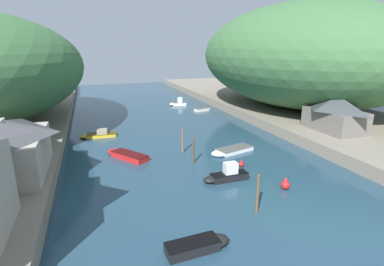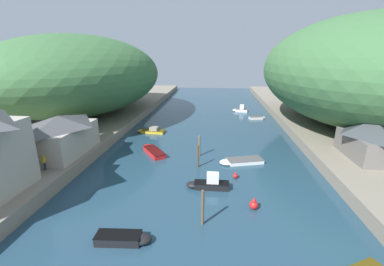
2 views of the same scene
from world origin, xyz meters
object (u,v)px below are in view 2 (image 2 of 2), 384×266
Objects in this scene: boat_far_upstream at (208,184)px; boat_open_rowboat at (151,131)px; boat_moored_right at (240,110)px; channel_buoy_far at (235,176)px; right_bank_cottage at (371,138)px; boat_white_cruiser at (125,238)px; boat_mid_channel at (258,118)px; channel_buoy_near at (254,204)px; boat_far_right_bank at (240,161)px; boathouse_shed at (60,134)px; boat_navy_launch at (152,150)px; person_by_boathouse at (44,161)px.

boat_far_upstream is 21.16m from boat_open_rowboat.
boat_moored_right reaches higher than channel_buoy_far.
boat_moored_right is at bearing 112.16° from right_bank_cottage.
boat_white_cruiser reaches higher than boat_mid_channel.
channel_buoy_near is at bearing -173.49° from boat_moored_right.
boat_far_right_bank is 9.96m from channel_buoy_near.
right_bank_cottage is 15.12m from boat_far_right_bank.
boathouse_shed is 36.40m from right_bank_cottage.
boathouse_shed is 22.06m from boat_far_right_bank.
right_bank_cottage is at bearing 3.56° from boathouse_shed.
channel_buoy_far is (-1.22, 5.71, -0.14)m from channel_buoy_near.
right_bank_cottage is at bearing -107.75° from boat_open_rowboat.
boat_mid_channel is (9.29, 29.93, -0.23)m from boat_far_upstream.
boat_mid_channel is at bearing -29.16° from boat_far_right_bank.
boat_far_upstream is 31.33m from boat_mid_channel.
channel_buoy_near is (22.06, -7.61, -3.37)m from boathouse_shed.
right_bank_cottage is at bearing -106.05° from boat_far_right_bank.
boat_far_right_bank is (11.71, -2.35, -0.07)m from boat_navy_launch.
boat_mid_channel is 40.15m from person_by_boathouse.
boat_moored_right is 30.10m from boat_far_right_bank.
channel_buoy_far reaches higher than boat_mid_channel.
right_bank_cottage reaches higher than person_by_boathouse.
boat_navy_launch is 0.95× the size of boat_far_right_bank.
boat_mid_channel is at bearing -55.45° from boat_open_rowboat.
channel_buoy_near is (-2.01, -39.96, -0.05)m from boat_moored_right.
boat_mid_channel is 23.88m from boat_far_right_bank.
boat_moored_right is at bearing -34.29° from person_by_boathouse.
boathouse_shed reaches higher than channel_buoy_far.
boat_moored_right reaches higher than boat_mid_channel.
boat_far_upstream reaches higher than boat_white_cruiser.
boat_open_rowboat is at bearing -172.89° from boat_white_cruiser.
boat_moored_right is at bearing -20.37° from boat_far_right_bank.
person_by_boathouse is at bearing -128.64° from boat_white_cruiser.
boat_far_upstream is at bearing 142.04° from channel_buoy_near.
channel_buoy_near is at bearing 166.70° from boat_far_right_bank.
channel_buoy_near is at bearing -141.46° from boat_open_rowboat.
boat_far_right_bank is at bearing 92.43° from channel_buoy_near.
boat_mid_channel is at bearing -18.01° from boat_far_upstream.
boat_far_upstream is 3.77× the size of channel_buoy_near.
boat_mid_channel is 27.08m from boat_navy_launch.
boat_mid_channel is 4.48× the size of channel_buoy_far.
boat_navy_launch is (-26.40, 2.44, -3.48)m from right_bank_cottage.
person_by_boathouse is at bearing -172.00° from channel_buoy_far.
boat_open_rowboat is (-14.29, 11.64, 0.08)m from boat_far_right_bank.
boat_navy_launch is at bearing -175.63° from boat_white_cruiser.
boat_moored_right is 0.88× the size of boat_white_cruiser.
channel_buoy_far reaches higher than boat_white_cruiser.
channel_buoy_far is at bearing -164.98° from right_bank_cottage.
boat_far_right_bank is at bearing 79.34° from channel_buoy_far.
channel_buoy_far is at bearing -84.24° from person_by_boathouse.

